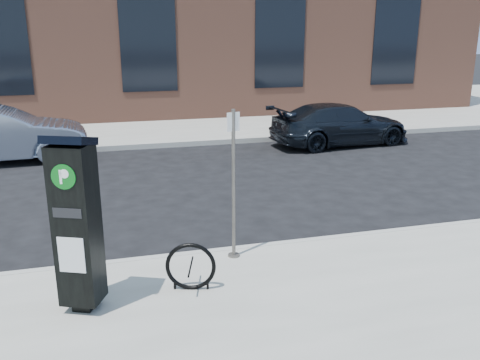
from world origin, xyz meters
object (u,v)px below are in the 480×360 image
object	(u,v)px
car_dark	(340,124)
sign_pole	(234,186)
parking_kiosk	(77,222)
bike_rack	(191,267)

from	to	relation	value
car_dark	sign_pole	bearing A→B (deg)	138.69
parking_kiosk	sign_pole	distance (m)	2.33
sign_pole	car_dark	world-z (taller)	sign_pole
sign_pole	car_dark	distance (m)	9.05
sign_pole	car_dark	xyz separation A→B (m)	(5.29, 7.33, -0.61)
parking_kiosk	sign_pole	size ratio (longest dim) A/B	0.98
parking_kiosk	bike_rack	xyz separation A→B (m)	(1.33, 0.12, -0.79)
bike_rack	car_dark	world-z (taller)	car_dark
bike_rack	car_dark	xyz separation A→B (m)	(6.08, 8.16, 0.17)
sign_pole	bike_rack	distance (m)	1.39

